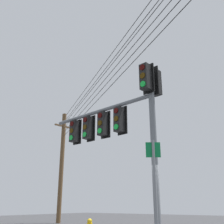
{
  "coord_description": "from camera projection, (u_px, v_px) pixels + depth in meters",
  "views": [
    {
      "loc": [
        2.9,
        -8.02,
        1.37
      ],
      "look_at": [
        -2.68,
        -0.25,
        4.61
      ],
      "focal_mm": 43.75,
      "sensor_mm": 36.0,
      "label": 1
    }
  ],
  "objects": [
    {
      "name": "signal_mast_assembly",
      "position": [
        119.0,
        121.0,
        9.75
      ],
      "size": [
        5.13,
        1.16,
        5.86
      ],
      "color": "slate",
      "rests_on": "ground"
    },
    {
      "name": "utility_pole_wooden",
      "position": [
        62.0,
        164.0,
        22.2
      ],
      "size": [
        0.38,
        1.8,
        8.76
      ],
      "color": "brown",
      "rests_on": "ground"
    },
    {
      "name": "route_sign_primary",
      "position": [
        155.0,
        186.0,
        6.61
      ],
      "size": [
        0.32,
        0.24,
        2.92
      ],
      "color": "slate",
      "rests_on": "ground"
    }
  ]
}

